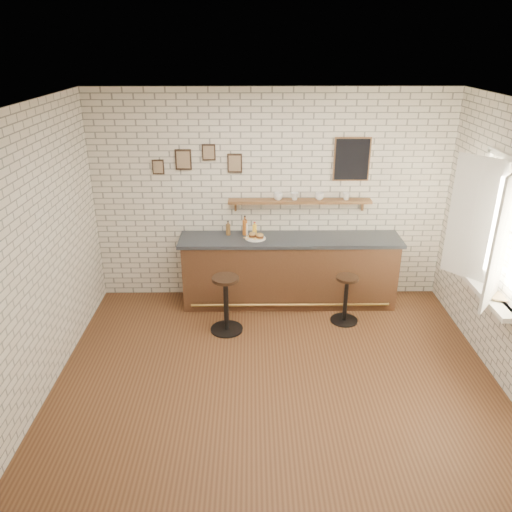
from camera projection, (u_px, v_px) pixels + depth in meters
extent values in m
plane|color=brown|center=(276.00, 372.00, 5.80)|extent=(5.00, 5.00, 0.00)
cube|color=#4F311D|center=(289.00, 272.00, 7.17)|extent=(3.00, 0.58, 0.96)
cube|color=#2D333A|center=(290.00, 240.00, 6.97)|extent=(3.10, 0.62, 0.05)
cylinder|color=olive|center=(290.00, 305.00, 7.02)|extent=(2.79, 0.04, 0.04)
cylinder|color=white|center=(255.00, 238.00, 6.93)|extent=(0.28, 0.28, 0.01)
cylinder|color=#EEC054|center=(259.00, 237.00, 6.95)|extent=(0.05, 0.05, 0.00)
cylinder|color=#EEC054|center=(258.00, 238.00, 6.91)|extent=(0.05, 0.05, 0.00)
cylinder|color=#EEC054|center=(247.00, 236.00, 6.98)|extent=(0.06, 0.06, 0.00)
cylinder|color=#EEC054|center=(258.00, 237.00, 6.96)|extent=(0.06, 0.06, 0.00)
cylinder|color=#EEC054|center=(248.00, 239.00, 6.88)|extent=(0.06, 0.06, 0.00)
cylinder|color=#EEC054|center=(259.00, 237.00, 6.93)|extent=(0.04, 0.04, 0.00)
cylinder|color=#EEC054|center=(255.00, 239.00, 6.87)|extent=(0.05, 0.05, 0.00)
cylinder|color=#EEC054|center=(247.00, 239.00, 6.87)|extent=(0.04, 0.04, 0.00)
cylinder|color=#EEC054|center=(245.00, 238.00, 6.93)|extent=(0.05, 0.05, 0.00)
cylinder|color=#EEC054|center=(258.00, 239.00, 6.88)|extent=(0.06, 0.06, 0.00)
cylinder|color=#EEC054|center=(249.00, 237.00, 6.94)|extent=(0.04, 0.04, 0.00)
cylinder|color=#EEC054|center=(257.00, 238.00, 6.91)|extent=(0.05, 0.05, 0.00)
cylinder|color=brown|center=(228.00, 230.00, 7.03)|extent=(0.06, 0.06, 0.16)
cylinder|color=brown|center=(228.00, 223.00, 6.99)|extent=(0.02, 0.02, 0.03)
cylinder|color=black|center=(228.00, 221.00, 6.99)|extent=(0.03, 0.03, 0.01)
cylinder|color=silver|center=(246.00, 229.00, 7.03)|extent=(0.06, 0.06, 0.18)
cylinder|color=silver|center=(246.00, 221.00, 6.99)|extent=(0.02, 0.02, 0.04)
cylinder|color=black|center=(246.00, 220.00, 6.98)|extent=(0.02, 0.02, 0.01)
cylinder|color=#AC581B|center=(245.00, 227.00, 7.02)|extent=(0.07, 0.07, 0.22)
cylinder|color=#AC581B|center=(245.00, 218.00, 6.97)|extent=(0.02, 0.02, 0.05)
cylinder|color=black|center=(245.00, 216.00, 6.96)|extent=(0.03, 0.03, 0.01)
cylinder|color=yellow|center=(255.00, 230.00, 7.04)|extent=(0.06, 0.06, 0.15)
cylinder|color=yellow|center=(255.00, 224.00, 7.00)|extent=(0.03, 0.03, 0.03)
cylinder|color=maroon|center=(255.00, 222.00, 6.99)|extent=(0.03, 0.03, 0.01)
cylinder|color=black|center=(227.00, 329.00, 6.64)|extent=(0.43, 0.43, 0.02)
cylinder|color=black|center=(226.00, 305.00, 6.49)|extent=(0.06, 0.06, 0.71)
cylinder|color=black|center=(225.00, 279.00, 6.34)|extent=(0.40, 0.40, 0.04)
cylinder|color=black|center=(344.00, 320.00, 6.86)|extent=(0.37, 0.37, 0.02)
cylinder|color=black|center=(346.00, 300.00, 6.73)|extent=(0.06, 0.06, 0.62)
cylinder|color=black|center=(347.00, 278.00, 6.60)|extent=(0.31, 0.31, 0.04)
cube|color=brown|center=(300.00, 201.00, 6.95)|extent=(2.00, 0.18, 0.04)
cube|color=brown|center=(235.00, 205.00, 7.04)|extent=(0.03, 0.04, 0.16)
cube|color=brown|center=(362.00, 205.00, 7.06)|extent=(0.03, 0.04, 0.16)
imported|color=white|center=(278.00, 196.00, 6.92)|extent=(0.17, 0.17, 0.10)
imported|color=white|center=(295.00, 196.00, 6.92)|extent=(0.14, 0.14, 0.10)
imported|color=white|center=(319.00, 196.00, 6.93)|extent=(0.13, 0.13, 0.10)
imported|color=white|center=(346.00, 196.00, 6.93)|extent=(0.14, 0.14, 0.10)
cube|color=black|center=(183.00, 160.00, 6.78)|extent=(0.22, 0.02, 0.28)
cube|color=black|center=(209.00, 152.00, 6.75)|extent=(0.18, 0.02, 0.22)
cube|color=black|center=(235.00, 163.00, 6.81)|extent=(0.20, 0.02, 0.26)
cube|color=black|center=(158.00, 167.00, 6.82)|extent=(0.16, 0.02, 0.20)
cube|color=black|center=(352.00, 159.00, 6.80)|extent=(0.46, 0.02, 0.56)
cube|color=white|center=(484.00, 291.00, 5.74)|extent=(0.20, 1.35, 0.06)
cube|color=white|center=(490.00, 291.00, 5.74)|extent=(0.05, 1.30, 0.06)
cube|color=white|center=(480.00, 212.00, 5.99)|extent=(0.05, 0.06, 1.50)
cube|color=white|center=(502.00, 240.00, 5.16)|extent=(0.40, 0.46, 1.46)
cube|color=white|center=(478.00, 220.00, 5.71)|extent=(0.40, 0.46, 1.46)
imported|color=tan|center=(492.00, 298.00, 5.49)|extent=(0.24, 0.26, 0.02)
imported|color=tan|center=(491.00, 295.00, 5.52)|extent=(0.22, 0.26, 0.02)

